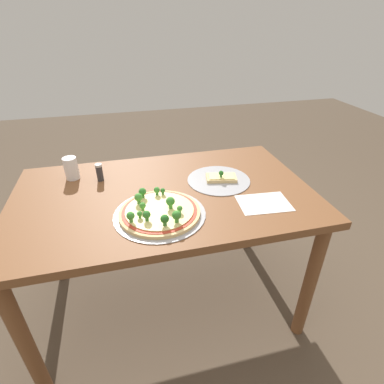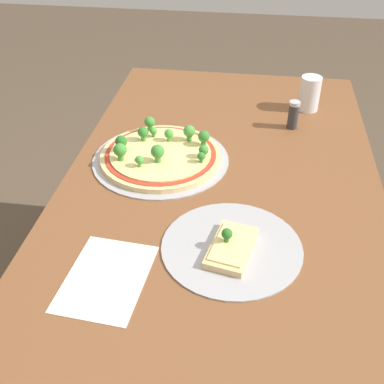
{
  "view_description": "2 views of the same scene",
  "coord_description": "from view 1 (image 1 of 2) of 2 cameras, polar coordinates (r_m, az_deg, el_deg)",
  "views": [
    {
      "loc": [
        0.16,
        1.17,
        1.43
      ],
      "look_at": [
        -0.12,
        0.06,
        0.75
      ],
      "focal_mm": 28.0,
      "sensor_mm": 36.0,
      "label": 1
    },
    {
      "loc": [
        -1.04,
        -0.07,
        1.44
      ],
      "look_at": [
        -0.12,
        0.06,
        0.75
      ],
      "focal_mm": 45.0,
      "sensor_mm": 36.0,
      "label": 2
    }
  ],
  "objects": [
    {
      "name": "drinking_cup",
      "position": [
        1.56,
        -22.02,
        4.21
      ],
      "size": [
        0.06,
        0.06,
        0.11
      ],
      "primitive_type": "cylinder",
      "color": "white",
      "rests_on": "dining_table"
    },
    {
      "name": "dining_table",
      "position": [
        1.42,
        -5.17,
        -3.2
      ],
      "size": [
        1.35,
        0.81,
        0.73
      ],
      "color": "brown",
      "rests_on": "ground_plane"
    },
    {
      "name": "ground_plane",
      "position": [
        1.85,
        -4.2,
        -19.87
      ],
      "size": [
        8.0,
        8.0,
        0.0
      ],
      "primitive_type": "plane",
      "color": "brown"
    },
    {
      "name": "pizza_tray_slice",
      "position": [
        1.46,
        5.29,
        2.5
      ],
      "size": [
        0.3,
        0.3,
        0.06
      ],
      "color": "#A3A3A8",
      "rests_on": "dining_table"
    },
    {
      "name": "pizza_tray_whole",
      "position": [
        1.21,
        -6.28,
        -3.73
      ],
      "size": [
        0.37,
        0.37,
        0.07
      ],
      "color": "#A3A3A8",
      "rests_on": "dining_table"
    },
    {
      "name": "condiment_shaker",
      "position": [
        1.5,
        -17.21,
        3.61
      ],
      "size": [
        0.03,
        0.03,
        0.09
      ],
      "color": "#333338",
      "rests_on": "dining_table"
    },
    {
      "name": "paper_menu",
      "position": [
        1.32,
        13.52,
        -2.05
      ],
      "size": [
        0.23,
        0.17,
        0.0
      ],
      "primitive_type": "cube",
      "rotation": [
        0.0,
        0.0,
        -0.08
      ],
      "color": "white",
      "rests_on": "dining_table"
    }
  ]
}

